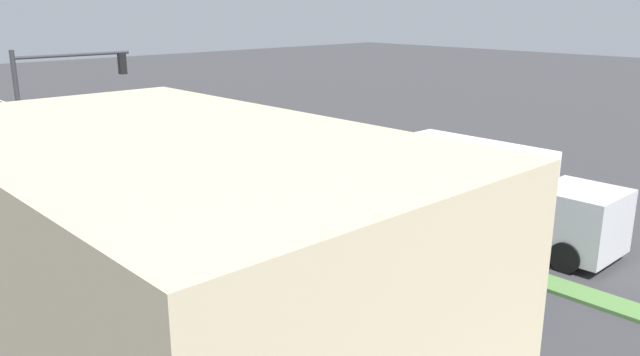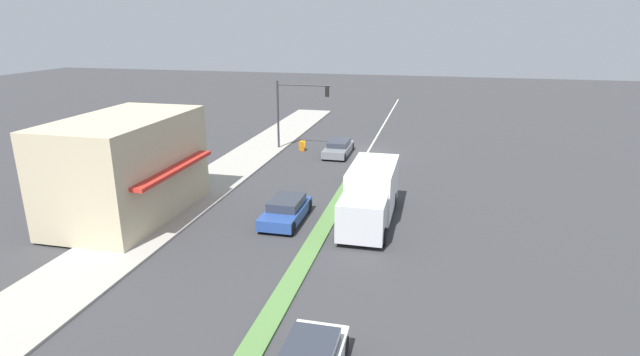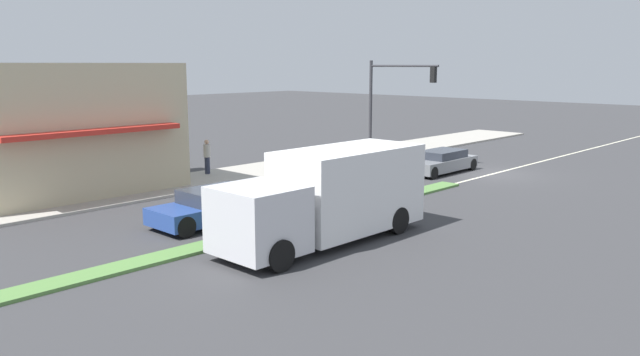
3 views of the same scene
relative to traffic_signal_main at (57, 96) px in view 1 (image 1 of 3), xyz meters
The scene contains 9 objects.
ground_plane 18.82m from the traffic_signal_main, 109.43° to the left, with size 160.00×160.00×0.00m, color #38383A.
lane_marking_center 7.29m from the traffic_signal_main, behind, with size 0.16×60.00×0.01m, color beige.
building_corner_store 17.27m from the traffic_signal_main, 74.34° to the left, with size 5.81×9.09×5.45m.
traffic_signal_main is the anchor object (origin of this frame).
pedestrian 10.92m from the traffic_signal_main, 68.11° to the left, with size 0.34×0.34×1.71m.
warning_aframe_sign 3.56m from the traffic_signal_main, 154.43° to the left, with size 0.45×0.53×0.84m.
delivery_truck 16.50m from the traffic_signal_main, 120.66° to the left, with size 2.44×7.50×2.87m.
suv_grey 5.22m from the traffic_signal_main, 167.80° to the left, with size 1.84×4.50×1.15m.
coupe_blue 16.14m from the traffic_signal_main, 104.38° to the left, with size 1.90×4.27×1.25m.
Camera 1 is at (15.05, 24.98, 7.29)m, focal length 35.00 mm.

